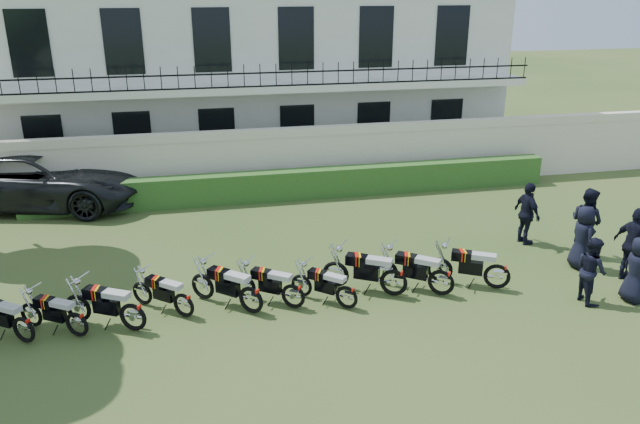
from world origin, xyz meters
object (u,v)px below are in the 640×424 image
(motorcycle_5, at_px, (293,290))
(motorcycle_2, at_px, (132,311))
(motorcycle_1, at_px, (76,319))
(motorcycle_9, at_px, (498,270))
(officer_4, at_px, (586,222))
(officer_0, at_px, (637,270))
(motorcycle_8, at_px, (442,276))
(officer_3, at_px, (583,237))
(officer_1, at_px, (591,270))
(motorcycle_6, at_px, (347,292))
(motorcycle_7, at_px, (394,276))
(officer_5, at_px, (527,214))
(suv, at_px, (42,179))
(motorcycle_0, at_px, (23,324))
(officer_2, at_px, (634,245))
(motorcycle_4, at_px, (251,294))
(motorcycle_3, at_px, (183,300))

(motorcycle_5, bearing_deg, motorcycle_2, 129.19)
(motorcycle_1, relative_size, motorcycle_9, 0.85)
(motorcycle_1, xyz_separation_m, motorcycle_5, (4.63, 0.26, 0.02))
(officer_4, bearing_deg, officer_0, 151.81)
(motorcycle_2, xyz_separation_m, motorcycle_8, (7.02, 0.15, 0.01))
(officer_3, bearing_deg, motorcycle_2, 97.35)
(officer_1, xyz_separation_m, officer_3, (0.90, 1.69, 0.05))
(officer_0, bearing_deg, motorcycle_6, 72.76)
(motorcycle_7, bearing_deg, motorcycle_2, 123.81)
(officer_3, relative_size, officer_5, 0.94)
(motorcycle_2, distance_m, motorcycle_6, 4.68)
(motorcycle_1, xyz_separation_m, officer_5, (11.73, 2.64, 0.46))
(motorcycle_7, height_order, motorcycle_8, motorcycle_7)
(officer_5, bearing_deg, suv, 59.80)
(motorcycle_1, xyz_separation_m, officer_3, (12.32, 0.89, 0.40))
(motorcycle_8, bearing_deg, officer_1, -69.13)
(motorcycle_2, relative_size, motorcycle_7, 0.97)
(officer_5, bearing_deg, motorcycle_9, 133.19)
(motorcycle_0, xyz_separation_m, suv, (-1.23, 8.89, 0.47))
(suv, distance_m, officer_2, 17.75)
(motorcycle_9, height_order, officer_5, officer_5)
(motorcycle_8, height_order, officer_1, officer_1)
(motorcycle_2, xyz_separation_m, officer_2, (11.92, -0.09, 0.46))
(motorcycle_4, xyz_separation_m, motorcycle_5, (0.96, 0.03, -0.04))
(motorcycle_4, xyz_separation_m, officer_4, (9.24, 1.42, 0.44))
(motorcycle_3, height_order, officer_4, officer_4)
(motorcycle_7, height_order, officer_4, officer_4)
(motorcycle_8, distance_m, officer_5, 4.38)
(motorcycle_3, distance_m, motorcycle_9, 7.42)
(motorcycle_0, relative_size, suv, 0.23)
(motorcycle_4, bearing_deg, motorcycle_9, -49.29)
(motorcycle_1, height_order, motorcycle_8, motorcycle_8)
(motorcycle_3, bearing_deg, officer_2, -52.21)
(motorcycle_9, height_order, officer_1, officer_1)
(officer_4, bearing_deg, suv, 46.14)
(motorcycle_0, xyz_separation_m, motorcycle_7, (8.09, 0.37, 0.07))
(motorcycle_9, height_order, officer_0, officer_0)
(motorcycle_6, xyz_separation_m, officer_0, (6.64, -1.01, 0.36))
(officer_4, height_order, officer_5, officer_4)
(suv, relative_size, officer_5, 3.72)
(motorcycle_0, xyz_separation_m, motorcycle_5, (5.66, 0.28, 0.01))
(officer_0, relative_size, officer_2, 0.83)
(suv, height_order, officer_3, suv)
(officer_2, bearing_deg, officer_3, 22.67)
(motorcycle_4, bearing_deg, officer_3, -44.40)
(motorcycle_3, height_order, motorcycle_5, motorcycle_5)
(motorcycle_1, xyz_separation_m, motorcycle_9, (9.61, 0.17, 0.06))
(officer_1, bearing_deg, motorcycle_1, 87.33)
(motorcycle_0, relative_size, motorcycle_9, 0.86)
(motorcycle_5, bearing_deg, motorcycle_3, 122.26)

